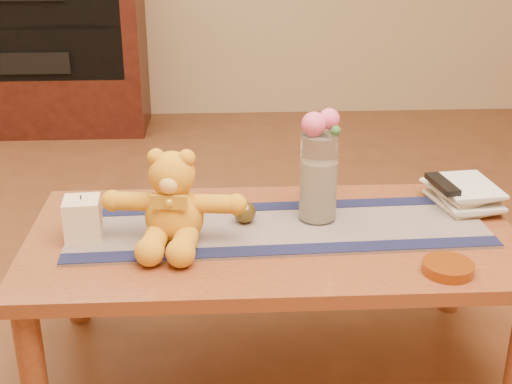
{
  "coord_description": "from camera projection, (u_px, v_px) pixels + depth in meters",
  "views": [
    {
      "loc": [
        -0.15,
        -1.82,
        1.35
      ],
      "look_at": [
        -0.05,
        0.0,
        0.58
      ],
      "focal_mm": 49.81,
      "sensor_mm": 36.0,
      "label": 1
    }
  ],
  "objects": [
    {
      "name": "leaf_sprig",
      "position": [
        335.0,
        131.0,
        1.98
      ],
      "size": [
        0.03,
        0.03,
        0.03
      ],
      "primitive_type": "sphere",
      "color": "#33662D",
      "rests_on": "glass_vase"
    },
    {
      "name": "media_cabinet",
      "position": [
        41.0,
        39.0,
        4.21
      ],
      "size": [
        1.2,
        0.5,
        1.1
      ],
      "primitive_type": "cube",
      "color": "black",
      "rests_on": "floor"
    },
    {
      "name": "cabinet_cavity",
      "position": [
        29.0,
        27.0,
        3.95
      ],
      "size": [
        1.02,
        0.03,
        0.61
      ],
      "primitive_type": "cube",
      "color": "black",
      "rests_on": "media_cabinet"
    },
    {
      "name": "cabinet_shelf",
      "position": [
        33.0,
        25.0,
        4.03
      ],
      "size": [
        1.02,
        0.2,
        0.02
      ],
      "primitive_type": "cube",
      "color": "black",
      "rests_on": "media_cabinet"
    },
    {
      "name": "stereo_lower",
      "position": [
        38.0,
        59.0,
        4.13
      ],
      "size": [
        0.42,
        0.28,
        0.12
      ],
      "primitive_type": "cube",
      "color": "black",
      "rests_on": "media_cabinet"
    },
    {
      "name": "book_lower",
      "position": [
        441.0,
        200.0,
        2.18
      ],
      "size": [
        0.18,
        0.23,
        0.02
      ],
      "primitive_type": "imported",
      "rotation": [
        0.0,
        0.0,
        0.07
      ],
      "color": "beige",
      "rests_on": "book_bottom"
    },
    {
      "name": "table_leg_br",
      "position": [
        453.0,
        256.0,
        2.42
      ],
      "size": [
        0.07,
        0.07,
        0.41
      ],
      "primitive_type": "cylinder",
      "color": "brown",
      "rests_on": "floor"
    },
    {
      "name": "coffee_table_top",
      "position": [
        273.0,
        240.0,
        2.04
      ],
      "size": [
        1.4,
        0.7,
        0.04
      ],
      "primitive_type": "cube",
      "color": "brown",
      "rests_on": "floor"
    },
    {
      "name": "rose_left",
      "position": [
        314.0,
        124.0,
        1.98
      ],
      "size": [
        0.07,
        0.07,
        0.07
      ],
      "primitive_type": "sphere",
      "color": "#E85183",
      "rests_on": "glass_vase"
    },
    {
      "name": "glass_vase",
      "position": [
        318.0,
        178.0,
        2.05
      ],
      "size": [
        0.11,
        0.11,
        0.26
      ],
      "primitive_type": "cylinder",
      "color": "silver",
      "rests_on": "persian_runner"
    },
    {
      "name": "rose_right",
      "position": [
        329.0,
        119.0,
        1.99
      ],
      "size": [
        0.06,
        0.06,
        0.06
      ],
      "primitive_type": "sphere",
      "color": "#E85183",
      "rests_on": "glass_vase"
    },
    {
      "name": "tv_remote",
      "position": [
        442.0,
        184.0,
        2.15
      ],
      "size": [
        0.07,
        0.17,
        0.02
      ],
      "primitive_type": "cube",
      "rotation": [
        0.0,
        0.0,
        0.16
      ],
      "color": "black",
      "rests_on": "book_top"
    },
    {
      "name": "pillar_candle",
      "position": [
        83.0,
        219.0,
        1.96
      ],
      "size": [
        0.1,
        0.1,
        0.12
      ],
      "primitive_type": "cube",
      "rotation": [
        0.0,
        0.0,
        0.07
      ],
      "color": "beige",
      "rests_on": "persian_runner"
    },
    {
      "name": "runner_border_far",
      "position": [
        273.0,
        206.0,
        2.18
      ],
      "size": [
        1.2,
        0.1,
        0.0
      ],
      "primitive_type": "cube",
      "rotation": [
        0.0,
        0.0,
        0.04
      ],
      "color": "#121537",
      "rests_on": "persian_runner"
    },
    {
      "name": "table_leg_bl",
      "position": [
        74.0,
        266.0,
        2.36
      ],
      "size": [
        0.07,
        0.07,
        0.41
      ],
      "primitive_type": "cylinder",
      "color": "brown",
      "rests_on": "floor"
    },
    {
      "name": "table_leg_fl",
      "position": [
        33.0,
        374.0,
        1.82
      ],
      "size": [
        0.07,
        0.07,
        0.41
      ],
      "primitive_type": "cylinder",
      "color": "brown",
      "rests_on": "floor"
    },
    {
      "name": "blue_flower_back",
      "position": [
        322.0,
        122.0,
        2.03
      ],
      "size": [
        0.04,
        0.04,
        0.04
      ],
      "primitive_type": "sphere",
      "color": "#516CB1",
      "rests_on": "glass_vase"
    },
    {
      "name": "runner_border_near",
      "position": [
        285.0,
        250.0,
        1.92
      ],
      "size": [
        1.2,
        0.1,
        0.0
      ],
      "primitive_type": "cube",
      "rotation": [
        0.0,
        0.0,
        0.04
      ],
      "color": "#121537",
      "rests_on": "persian_runner"
    },
    {
      "name": "book_bottom",
      "position": [
        439.0,
        205.0,
        2.19
      ],
      "size": [
        0.21,
        0.25,
        0.02
      ],
      "primitive_type": "imported",
      "rotation": [
        0.0,
        0.0,
        0.21
      ],
      "color": "beige",
      "rests_on": "coffee_table_top"
    },
    {
      "name": "teddy_bear",
      "position": [
        174.0,
        198.0,
        1.93
      ],
      "size": [
        0.41,
        0.35,
        0.25
      ],
      "primitive_type": null,
      "rotation": [
        0.0,
        0.0,
        -0.13
      ],
      "color": "orange",
      "rests_on": "persian_runner"
    },
    {
      "name": "amber_dish",
      "position": [
        448.0,
        268.0,
        1.81
      ],
      "size": [
        0.17,
        0.17,
        0.03
      ],
      "primitive_type": "cylinder",
      "rotation": [
        0.0,
        0.0,
        0.36
      ],
      "color": "#BF5914",
      "rests_on": "coffee_table_top"
    },
    {
      "name": "potpourri_fill",
      "position": [
        318.0,
        190.0,
        2.07
      ],
      "size": [
        0.09,
        0.09,
        0.18
      ],
      "primitive_type": "cylinder",
      "color": "beige",
      "rests_on": "glass_vase"
    },
    {
      "name": "bronze_ball",
      "position": [
        245.0,
        212.0,
        2.07
      ],
      "size": [
        0.08,
        0.08,
        0.07
      ],
      "primitive_type": "sphere",
      "rotation": [
        0.0,
        0.0,
        -0.26
      ],
      "color": "#50421A",
      "rests_on": "persian_runner"
    },
    {
      "name": "book_top",
      "position": [
        442.0,
        188.0,
        2.16
      ],
      "size": [
        0.19,
        0.24,
        0.02
      ],
      "primitive_type": "imported",
      "rotation": [
        0.0,
        0.0,
        0.1
      ],
      "color": "beige",
      "rests_on": "book_upper"
    },
    {
      "name": "blue_flower_side",
      "position": [
        309.0,
        126.0,
        2.01
      ],
      "size": [
        0.04,
        0.04,
        0.04
      ],
      "primitive_type": "sphere",
      "color": "#516CB1",
      "rests_on": "glass_vase"
    },
    {
      "name": "floor",
      "position": [
        272.0,
        364.0,
        2.2
      ],
      "size": [
        5.5,
        5.5,
        0.0
      ],
      "primitive_type": "plane",
      "color": "#592F19",
      "rests_on": "ground"
    },
    {
      "name": "persian_runner",
      "position": [
        278.0,
        228.0,
        2.05
      ],
      "size": [
        1.21,
        0.39,
        0.01
      ],
      "primitive_type": "cube",
      "rotation": [
        0.0,
        0.0,
        0.04
      ],
      "color": "#181A44",
      "rests_on": "coffee_table_top"
    },
    {
      "name": "book_upper",
      "position": [
        438.0,
        194.0,
        2.17
      ],
      "size": [
        0.22,
        0.26,
        0.02
      ],
      "primitive_type": "imported",
      "rotation": [
        0.0,
        0.0,
        0.26
      ],
      "color": "beige",
      "rests_on": "book_lower"
    },
    {
      "name": "candle_wick",
      "position": [
        81.0,
        197.0,
        1.94
      ],
      "size": [
        0.0,
        0.0,
        0.01
      ],
      "primitive_type": "cylinder",
      "rotation": [
        0.0,
        0.0,
        0.07
      ],
      "color": "black",
      "rests_on": "pillar_candle"
    }
  ]
}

